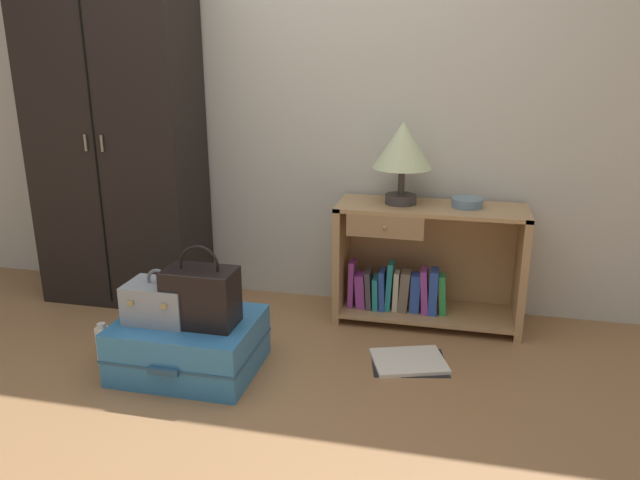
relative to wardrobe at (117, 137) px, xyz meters
The scene contains 11 objects.
ground_plane 1.89m from the wardrobe, 48.13° to the right, with size 9.00×9.00×0.00m, color #9E7047.
back_wall 1.16m from the wardrobe, 15.28° to the left, with size 6.40×0.10×2.60m, color beige.
wardrobe is the anchor object (origin of this frame).
bookshelf 1.90m from the wardrobe, ahead, with size 1.02×0.39×0.67m.
table_lamp 1.65m from the wardrobe, ahead, with size 0.32×0.32×0.44m.
bowl 2.03m from the wardrobe, ahead, with size 0.16×0.16×0.05m, color slate.
suitcase_large 1.38m from the wardrobe, 46.11° to the right, with size 0.65×0.54×0.26m.
train_case 1.21m from the wardrobe, 52.13° to the right, with size 0.30×0.22×0.25m.
handbag 1.31m from the wardrobe, 43.98° to the right, with size 0.32×0.19×0.38m.
bottle 1.26m from the wardrobe, 68.55° to the right, with size 0.07×0.07×0.22m.
open_book_on_floor 2.08m from the wardrobe, 15.41° to the right, with size 0.42×0.37×0.02m.
Camera 1 is at (0.88, -2.00, 1.47)m, focal length 34.39 mm.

